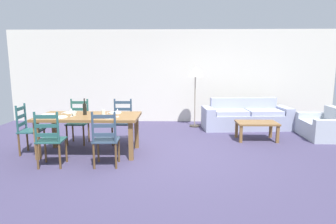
{
  "coord_description": "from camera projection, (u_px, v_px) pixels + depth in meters",
  "views": [
    {
      "loc": [
        0.13,
        -5.3,
        1.72
      ],
      "look_at": [
        -0.01,
        0.45,
        0.75
      ],
      "focal_mm": 30.7,
      "sensor_mm": 36.0,
      "label": 1
    }
  ],
  "objects": [
    {
      "name": "wine_bottle",
      "position": [
        85.0,
        109.0,
        5.5
      ],
      "size": [
        0.07,
        0.07,
        0.32
      ],
      "color": "black",
      "rests_on": "dining_table"
    },
    {
      "name": "ground_plane",
      "position": [
        168.0,
        155.0,
        5.52
      ],
      "size": [
        9.6,
        9.6,
        0.02
      ],
      "primitive_type": "cube",
      "color": "#3D3755"
    },
    {
      "name": "wine_glass_near_right",
      "position": [
        117.0,
        111.0,
        5.28
      ],
      "size": [
        0.06,
        0.06,
        0.16
      ],
      "color": "white",
      "rests_on": "dining_table"
    },
    {
      "name": "couch",
      "position": [
        245.0,
        118.0,
        7.7
      ],
      "size": [
        2.34,
        0.98,
        0.8
      ],
      "color": "#969BB6",
      "rests_on": "ground_plane"
    },
    {
      "name": "fork_far_right",
      "position": [
        108.0,
        113.0,
        5.7
      ],
      "size": [
        0.02,
        0.17,
        0.01
      ],
      "primitive_type": "cube",
      "rotation": [
        0.0,
        0.0,
        0.04
      ],
      "color": "silver",
      "rests_on": "dining_table"
    },
    {
      "name": "dinner_plate_near_right",
      "position": [
        110.0,
        117.0,
        5.21
      ],
      "size": [
        0.24,
        0.24,
        0.02
      ],
      "primitive_type": "cylinder",
      "color": "white",
      "rests_on": "dining_table"
    },
    {
      "name": "fork_head_west",
      "position": [
        41.0,
        115.0,
        5.49
      ],
      "size": [
        0.03,
        0.17,
        0.01
      ],
      "primitive_type": "cube",
      "rotation": [
        0.0,
        0.0,
        0.07
      ],
      "color": "silver",
      "rests_on": "dining_table"
    },
    {
      "name": "wine_glass_near_left",
      "position": [
        71.0,
        111.0,
        5.33
      ],
      "size": [
        0.06,
        0.06,
        0.16
      ],
      "color": "white",
      "rests_on": "dining_table"
    },
    {
      "name": "dinner_plate_far_right",
      "position": [
        115.0,
        113.0,
        5.7
      ],
      "size": [
        0.24,
        0.24,
        0.02
      ],
      "primitive_type": "cylinder",
      "color": "white",
      "rests_on": "dining_table"
    },
    {
      "name": "dining_chair_far_left",
      "position": [
        78.0,
        122.0,
        6.24
      ],
      "size": [
        0.43,
        0.41,
        0.96
      ],
      "color": "#25564B",
      "rests_on": "ground_plane"
    },
    {
      "name": "coffee_table",
      "position": [
        257.0,
        125.0,
        6.5
      ],
      "size": [
        0.9,
        0.56,
        0.42
      ],
      "color": "brown",
      "rests_on": "ground_plane"
    },
    {
      "name": "armchair_upholstered",
      "position": [
        325.0,
        127.0,
        6.72
      ],
      "size": [
        0.84,
        1.19,
        0.72
      ],
      "color": "#A8B0B9",
      "rests_on": "ground_plane"
    },
    {
      "name": "dining_chair_near_right",
      "position": [
        106.0,
        139.0,
        4.79
      ],
      "size": [
        0.44,
        0.42,
        0.96
      ],
      "color": "#2F4356",
      "rests_on": "ground_plane"
    },
    {
      "name": "coffee_cup_secondary",
      "position": [
        74.0,
        113.0,
        5.42
      ],
      "size": [
        0.07,
        0.07,
        0.09
      ],
      "primitive_type": "cylinder",
      "color": "silver",
      "rests_on": "dining_table"
    },
    {
      "name": "dinner_plate_far_left",
      "position": [
        70.0,
        113.0,
        5.72
      ],
      "size": [
        0.24,
        0.24,
        0.02
      ],
      "primitive_type": "cylinder",
      "color": "white",
      "rests_on": "dining_table"
    },
    {
      "name": "fork_far_left",
      "position": [
        63.0,
        113.0,
        5.72
      ],
      "size": [
        0.02,
        0.17,
        0.01
      ],
      "primitive_type": "cube",
      "rotation": [
        0.0,
        0.0,
        0.0
      ],
      "color": "silver",
      "rests_on": "dining_table"
    },
    {
      "name": "fork_near_right",
      "position": [
        101.0,
        118.0,
        5.21
      ],
      "size": [
        0.02,
        0.17,
        0.01
      ],
      "primitive_type": "cube",
      "rotation": [
        0.0,
        0.0,
        -0.0
      ],
      "color": "silver",
      "rests_on": "dining_table"
    },
    {
      "name": "wall_far",
      "position": [
        171.0,
        76.0,
        8.55
      ],
      "size": [
        9.6,
        0.16,
        2.7
      ],
      "primitive_type": "cube",
      "color": "beige",
      "rests_on": "ground_plane"
    },
    {
      "name": "dinner_plate_head_west",
      "position": [
        49.0,
        115.0,
        5.48
      ],
      "size": [
        0.24,
        0.24,
        0.02
      ],
      "primitive_type": "cylinder",
      "color": "white",
      "rests_on": "dining_table"
    },
    {
      "name": "dining_table",
      "position": [
        89.0,
        120.0,
        5.48
      ],
      "size": [
        1.9,
        0.96,
        0.75
      ],
      "color": "brown",
      "rests_on": "ground_plane"
    },
    {
      "name": "dinner_plate_near_left",
      "position": [
        61.0,
        117.0,
        5.23
      ],
      "size": [
        0.24,
        0.24,
        0.02
      ],
      "primitive_type": "cylinder",
      "color": "white",
      "rests_on": "dining_table"
    },
    {
      "name": "fork_near_left",
      "position": [
        52.0,
        117.0,
        5.23
      ],
      "size": [
        0.03,
        0.17,
        0.01
      ],
      "primitive_type": "cube",
      "rotation": [
        0.0,
        0.0,
        -0.06
      ],
      "color": "silver",
      "rests_on": "dining_table"
    },
    {
      "name": "dining_chair_near_left",
      "position": [
        50.0,
        139.0,
        4.78
      ],
      "size": [
        0.44,
        0.43,
        0.96
      ],
      "color": "#23524D",
      "rests_on": "ground_plane"
    },
    {
      "name": "standing_lamp",
      "position": [
        195.0,
        75.0,
        7.73
      ],
      "size": [
        0.4,
        0.4,
        1.64
      ],
      "color": "#332D28",
      "rests_on": "ground_plane"
    },
    {
      "name": "dining_chair_head_west",
      "position": [
        28.0,
        129.0,
        5.51
      ],
      "size": [
        0.43,
        0.45,
        0.96
      ],
      "color": "#235051",
      "rests_on": "ground_plane"
    },
    {
      "name": "dining_chair_far_right",
      "position": [
        122.0,
        121.0,
        6.25
      ],
      "size": [
        0.42,
        0.4,
        0.96
      ],
      "color": "#2B4055",
      "rests_on": "ground_plane"
    },
    {
      "name": "coffee_cup_primary",
      "position": [
        103.0,
        112.0,
        5.53
      ],
      "size": [
        0.07,
        0.07,
        0.09
      ],
      "primitive_type": "cylinder",
      "color": "silver",
      "rests_on": "dining_table"
    }
  ]
}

